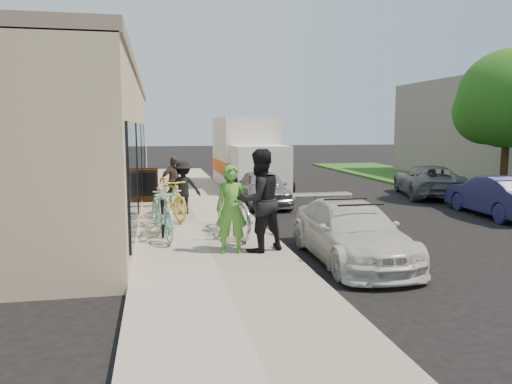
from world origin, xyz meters
TOP-DOWN VIEW (x-y plane):
  - ground at (0.00, 0.00)m, footprint 120.00×120.00m
  - sidewalk at (-2.00, 3.00)m, footprint 3.00×34.00m
  - curb at (-0.45, 3.00)m, footprint 0.12×34.00m
  - storefront at (-5.24, 7.99)m, footprint 3.60×20.00m
  - bike_rack at (-2.90, 1.61)m, footprint 0.08×0.61m
  - sandwich_board at (-3.31, 6.90)m, footprint 0.68×0.69m
  - sedan_white at (0.68, -0.78)m, footprint 1.65×3.97m
  - sedan_silver at (0.45, 6.30)m, footprint 1.40×3.48m
  - moving_truck at (0.82, 11.09)m, footprint 2.38×6.17m
  - far_car_blue at (6.70, 2.96)m, footprint 1.55×3.78m
  - far_car_gray at (7.03, 7.26)m, footprint 3.01×4.59m
  - median_tree at (8.80, 5.49)m, footprint 3.36×3.36m
  - tandem_bike at (-1.26, 1.36)m, footprint 1.08×2.48m
  - woman_rider at (-1.60, -0.27)m, footprint 0.66×0.47m
  - man_standing at (-1.04, -0.24)m, footprint 1.21×1.10m
  - cruiser_bike_a at (-2.89, 1.20)m, footprint 0.86×1.93m
  - cruiser_bike_b at (-2.90, 2.32)m, footprint 1.08×2.01m
  - cruiser_bike_c at (-2.69, 3.50)m, footprint 1.27×1.90m
  - bystander_a at (-2.28, 4.36)m, footprint 0.99×0.58m
  - bystander_b at (-2.50, 5.72)m, footprint 1.00×0.69m

SIDE VIEW (x-z plane):
  - ground at x=0.00m, z-range 0.00..0.00m
  - curb at x=-0.45m, z-range 0.00..0.13m
  - sidewalk at x=-2.00m, z-range 0.00..0.15m
  - sedan_white at x=0.68m, z-range -0.02..1.17m
  - far_car_gray at x=7.03m, z-range 0.00..1.17m
  - sedan_silver at x=0.45m, z-range 0.00..1.18m
  - far_car_blue at x=6.70m, z-range 0.00..1.22m
  - cruiser_bike_b at x=-2.90m, z-range 0.15..1.15m
  - bike_rack at x=-2.90m, z-range 0.24..1.09m
  - sandwich_board at x=-3.31m, z-range 0.16..1.25m
  - cruiser_bike_c at x=-2.69m, z-range 0.15..1.27m
  - cruiser_bike_a at x=-2.89m, z-range 0.15..1.27m
  - tandem_bike at x=-1.26m, z-range 0.15..1.42m
  - bystander_a at x=-2.28m, z-range 0.15..1.66m
  - bystander_b at x=-2.50m, z-range 0.15..1.73m
  - woman_rider at x=-1.60m, z-range 0.15..1.88m
  - man_standing at x=-1.04m, z-range 0.15..2.18m
  - moving_truck at x=0.82m, z-range -0.17..2.85m
  - storefront at x=-5.24m, z-range 0.01..4.24m
  - median_tree at x=8.80m, z-range 0.85..5.99m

